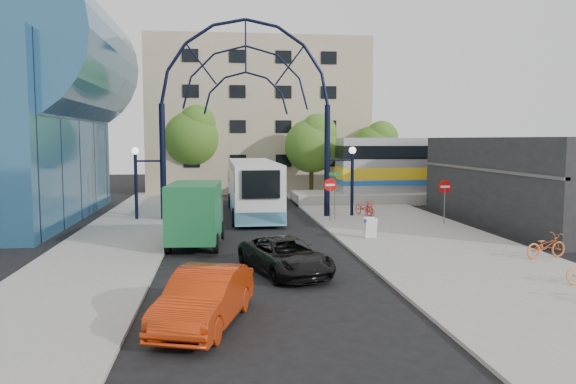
{
  "coord_description": "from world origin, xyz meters",
  "views": [
    {
      "loc": [
        -1.65,
        -20.23,
        4.9
      ],
      "look_at": [
        1.57,
        6.0,
        2.4
      ],
      "focal_mm": 35.0,
      "sensor_mm": 36.0,
      "label": 1
    }
  ],
  "objects": [
    {
      "name": "black_suv",
      "position": [
        0.7,
        -0.3,
        0.66
      ],
      "size": [
        3.56,
        5.16,
        1.31
      ],
      "primitive_type": "imported",
      "rotation": [
        0.0,
        0.0,
        0.32
      ],
      "color": "black",
      "rests_on": "ground"
    },
    {
      "name": "city_bus",
      "position": [
        0.5,
        15.84,
        1.81
      ],
      "size": [
        3.08,
        12.68,
        3.47
      ],
      "rotation": [
        0.0,
        0.0,
        0.01
      ],
      "color": "silver",
      "rests_on": "ground"
    },
    {
      "name": "tree_north_b",
      "position": [
        -3.88,
        29.93,
        5.27
      ],
      "size": [
        5.12,
        5.12,
        8.0
      ],
      "color": "#382314",
      "rests_on": "ground"
    },
    {
      "name": "apartment_block",
      "position": [
        2.0,
        34.97,
        7.0
      ],
      "size": [
        20.0,
        12.1,
        14.0
      ],
      "color": "tan",
      "rests_on": "ground"
    },
    {
      "name": "do_not_enter_sign",
      "position": [
        11.0,
        10.0,
        1.98
      ],
      "size": [
        0.76,
        0.07,
        2.48
      ],
      "color": "slate",
      "rests_on": "sidewalk_east"
    },
    {
      "name": "tree_north_c",
      "position": [
        12.12,
        27.93,
        4.28
      ],
      "size": [
        4.16,
        4.16,
        6.5
      ],
      "color": "#382314",
      "rests_on": "ground"
    },
    {
      "name": "bike_near_b",
      "position": [
        7.59,
        13.49,
        0.57
      ],
      "size": [
        0.64,
        1.54,
        0.9
      ],
      "primitive_type": "imported",
      "rotation": [
        0.0,
        0.0,
        0.15
      ],
      "color": "#F33E30",
      "rests_on": "sidewalk_east"
    },
    {
      "name": "red_sedan",
      "position": [
        -2.07,
        -5.68,
        0.75
      ],
      "size": [
        2.83,
        4.81,
        1.5
      ],
      "primitive_type": "imported",
      "rotation": [
        0.0,
        0.0,
        -0.29
      ],
      "color": "#AB2B0A",
      "rests_on": "ground"
    },
    {
      "name": "train_platform",
      "position": [
        20.0,
        22.0,
        0.4
      ],
      "size": [
        32.0,
        5.0,
        0.8
      ],
      "primitive_type": "cube",
      "color": "gray",
      "rests_on": "ground"
    },
    {
      "name": "tree_north_a",
      "position": [
        6.12,
        25.93,
        4.61
      ],
      "size": [
        4.48,
        4.48,
        7.0
      ],
      "color": "#382314",
      "rests_on": "ground"
    },
    {
      "name": "bike_near_a",
      "position": [
        7.38,
        14.0,
        0.61
      ],
      "size": [
        1.25,
        1.99,
        0.99
      ],
      "primitive_type": "imported",
      "rotation": [
        0.0,
        0.0,
        0.34
      ],
      "color": "red",
      "rests_on": "sidewalk_east"
    },
    {
      "name": "train_car",
      "position": [
        20.0,
        22.0,
        2.9
      ],
      "size": [
        25.1,
        3.05,
        4.2
      ],
      "color": "#B7B7BC",
      "rests_on": "train_platform"
    },
    {
      "name": "bike_far_a",
      "position": [
        11.38,
        0.6,
        0.62
      ],
      "size": [
        2.01,
        1.06,
        1.0
      ],
      "primitive_type": "imported",
      "rotation": [
        0.0,
        0.0,
        1.79
      ],
      "color": "orange",
      "rests_on": "sidewalk_east"
    },
    {
      "name": "gateway_arch",
      "position": [
        0.0,
        14.0,
        8.56
      ],
      "size": [
        13.64,
        0.44,
        12.1
      ],
      "color": "black",
      "rests_on": "ground"
    },
    {
      "name": "ground",
      "position": [
        0.0,
        0.0,
        0.0
      ],
      "size": [
        120.0,
        120.0,
        0.0
      ],
      "primitive_type": "plane",
      "color": "black",
      "rests_on": "ground"
    },
    {
      "name": "plaza_west",
      "position": [
        -6.5,
        6.0,
        0.06
      ],
      "size": [
        5.0,
        50.0,
        0.12
      ],
      "primitive_type": "cube",
      "color": "gray",
      "rests_on": "ground"
    },
    {
      "name": "sidewalk_east",
      "position": [
        8.0,
        4.0,
        0.06
      ],
      "size": [
        8.0,
        56.0,
        0.12
      ],
      "primitive_type": "cube",
      "color": "gray",
      "rests_on": "ground"
    },
    {
      "name": "stop_sign",
      "position": [
        4.8,
        12.0,
        1.99
      ],
      "size": [
        0.8,
        0.07,
        2.5
      ],
      "color": "slate",
      "rests_on": "sidewalk_east"
    },
    {
      "name": "sandwich_board",
      "position": [
        5.6,
        5.98,
        0.74
      ],
      "size": [
        0.55,
        0.61,
        0.99
      ],
      "color": "white",
      "rests_on": "sidewalk_east"
    },
    {
      "name": "street_name_sign",
      "position": [
        5.2,
        12.6,
        2.13
      ],
      "size": [
        0.7,
        0.7,
        2.8
      ],
      "color": "slate",
      "rests_on": "sidewalk_east"
    },
    {
      "name": "commercial_block_east",
      "position": [
        16.0,
        10.0,
        2.5
      ],
      "size": [
        6.0,
        16.0,
        5.0
      ],
      "primitive_type": "cube",
      "color": "black",
      "rests_on": "ground"
    },
    {
      "name": "green_truck",
      "position": [
        -2.71,
        5.7,
        1.47
      ],
      "size": [
        2.58,
        5.95,
        2.94
      ],
      "rotation": [
        0.0,
        0.0,
        -0.07
      ],
      "color": "black",
      "rests_on": "ground"
    }
  ]
}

